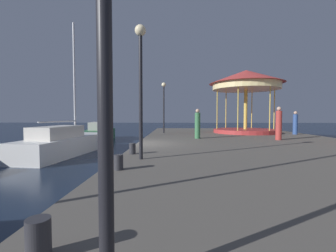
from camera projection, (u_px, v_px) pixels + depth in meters
ground_plane at (137, 159)px, 11.92m from camera, size 120.00×120.00×0.00m
quay_dock at (256, 152)px, 11.73m from camera, size 12.09×28.58×0.80m
sailboat_white at (66, 143)px, 13.26m from camera, size 2.84×7.34×7.79m
motorboat_green at (99, 133)px, 20.78m from camera, size 2.92×5.92×1.62m
carousel at (246, 86)px, 18.99m from camera, size 5.95×5.95×5.12m
lamp_post_mid_promenade at (141, 68)px, 7.45m from camera, size 0.36×0.36×4.31m
lamp_post_far_end at (164, 98)px, 18.87m from camera, size 0.36×0.36×4.10m
bollard_center at (132, 149)px, 8.58m from camera, size 0.24×0.24×0.40m
bollard_north at (119, 162)px, 6.08m from camera, size 0.24×0.24×0.40m
bollard_south at (38, 238)px, 2.31m from camera, size 0.24×0.24×0.40m
person_far_corner at (198, 125)px, 14.39m from camera, size 0.34×0.34×1.83m
person_mid_promenade at (295, 124)px, 17.50m from camera, size 0.34×0.34×1.75m
person_by_the_water at (279, 124)px, 13.54m from camera, size 0.34×0.34×1.94m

